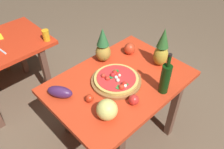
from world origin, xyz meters
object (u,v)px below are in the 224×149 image
Objects in this scene: wine_bottle at (165,78)px; pizza at (116,79)px; pineapple_right at (103,47)px; tomato_near_board at (89,98)px; drinking_glass_juice at (46,35)px; eggplant at (60,92)px; knife_utensil at (1,50)px; bell_pepper at (130,49)px; tomato_beside_pepper at (134,100)px; pineapple_left at (162,49)px; display_table at (120,88)px; pizza_board at (116,81)px; melon at (107,110)px.

pizza is at bearing 121.35° from wine_bottle.
pineapple_right reaches higher than tomato_near_board.
drinking_glass_juice is at bearing 101.89° from wine_bottle.
eggplant is 1.11× the size of knife_utensil.
bell_pepper reaches higher than tomato_beside_pepper.
pizza is 0.47m from pineapple_left.
pineapple_right is (0.09, 0.30, 0.24)m from display_table.
wine_bottle is 3.12× the size of bell_pepper.
display_table is at bearing -9.03° from pizza_board.
display_table is at bearing 0.98° from tomato_near_board.
drinking_glass_juice is 0.45m from knife_utensil.
pineapple_left is at bearing 16.65° from tomato_beside_pepper.
wine_bottle is at bearing -63.77° from display_table.
bell_pepper is at bearing 28.13° from pizza.
tomato_near_board is (-0.29, -0.01, -0.01)m from pizza.
melon is at bearing -148.52° from display_table.
knife_utensil is (-0.49, 1.09, -0.04)m from pizza.
pizza is 2.01× the size of knife_utensil.
tomato_beside_pepper is 1.28× the size of tomato_near_board.
bell_pepper is 0.63× the size of knife_utensil.
tomato_beside_pepper is at bearing -163.35° from pineapple_left.
pineapple_left is 0.91m from eggplant.
melon is at bearing 166.64° from wine_bottle.
pizza is at bearing -113.02° from pineapple_right.
tomato_near_board is at bearing -102.95° from drinking_glass_juice.
wine_bottle reaches higher than knife_utensil.
knife_utensil is (-0.42, 1.34, -0.04)m from tomato_beside_pepper.
wine_bottle is 0.34m from pineapple_left.
pineapple_right is 1.64× the size of eggplant.
melon is 0.75× the size of eggplant.
pizza is 0.94m from drinking_glass_juice.
pizza_board is at bearing -151.99° from bell_pepper.
pizza is 3.13× the size of drinking_glass_juice.
pizza reaches higher than pizza_board.
knife_utensil reaches higher than display_table.
knife_utensil is at bearing 115.79° from display_table.
pineapple_right reaches higher than melon.
pineapple_right is 0.68m from drinking_glass_juice.
bell_pepper is 0.99× the size of drinking_glass_juice.
drinking_glass_juice is at bearing 94.44° from pizza_board.
display_table is 0.35m from tomato_near_board.
pineapple_right is 1.83× the size of knife_utensil.
pineapple_right is 5.28× the size of tomato_near_board.
pizza_board is 2.05× the size of eggplant.
display_table is 3.22× the size of pineapple_left.
pizza is at bearing -85.77° from drinking_glass_juice.
tomato_near_board is (-0.66, -0.21, -0.02)m from bell_pepper.
eggplant is (-0.86, 0.28, -0.12)m from pineapple_left.
pineapple_right is 2.88× the size of bell_pepper.
pineapple_right is (-0.32, 0.39, -0.01)m from pineapple_left.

